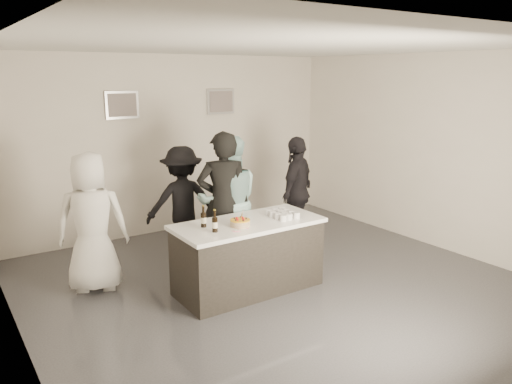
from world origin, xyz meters
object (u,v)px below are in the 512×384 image
(beer_bottle_b, at_px, (215,221))
(person_guest_right, at_px, (297,191))
(person_main_blue, at_px, (229,202))
(person_guest_back, at_px, (182,202))
(bar_counter, at_px, (248,256))
(person_main_black, at_px, (223,203))
(cake, at_px, (240,223))
(beer_bottle_a, at_px, (203,217))
(person_guest_left, at_px, (92,222))

(beer_bottle_b, height_order, person_guest_right, person_guest_right)
(person_main_blue, distance_m, person_guest_back, 0.83)
(bar_counter, distance_m, person_main_black, 0.89)
(person_guest_right, bearing_deg, cake, 1.20)
(beer_bottle_a, distance_m, person_main_black, 0.87)
(person_main_black, bearing_deg, beer_bottle_b, 79.24)
(beer_bottle_b, xyz_separation_m, person_main_black, (0.61, 0.85, -0.05))
(person_guest_right, bearing_deg, person_main_black, -19.78)
(cake, relative_size, beer_bottle_a, 0.94)
(beer_bottle_a, xyz_separation_m, beer_bottle_b, (0.02, -0.24, 0.00))
(person_guest_left, bearing_deg, cake, 162.28)
(cake, relative_size, person_guest_left, 0.14)
(beer_bottle_a, xyz_separation_m, person_main_blue, (0.80, 0.74, -0.10))
(person_guest_back, bearing_deg, person_guest_left, 35.15)
(bar_counter, xyz_separation_m, person_guest_left, (-1.60, 1.10, 0.44))
(person_guest_left, distance_m, person_guest_back, 1.55)
(bar_counter, distance_m, beer_bottle_a, 0.81)
(beer_bottle_a, xyz_separation_m, person_guest_back, (0.43, 1.48, -0.20))
(beer_bottle_a, bearing_deg, person_guest_back, 73.76)
(person_guest_right, height_order, person_guest_back, person_guest_right)
(person_guest_left, bearing_deg, person_guest_back, -139.19)
(cake, height_order, person_main_black, person_main_black)
(beer_bottle_b, bearing_deg, bar_counter, 13.58)
(cake, xyz_separation_m, person_main_blue, (0.42, 0.95, -0.01))
(cake, xyz_separation_m, beer_bottle_b, (-0.36, -0.03, 0.09))
(bar_counter, distance_m, cake, 0.53)
(person_guest_left, bearing_deg, person_guest_right, -158.84)
(beer_bottle_b, bearing_deg, person_main_black, 54.32)
(person_main_black, bearing_deg, bar_counter, 109.63)
(cake, height_order, beer_bottle_a, beer_bottle_a)
(beer_bottle_b, height_order, person_guest_left, person_guest_left)
(person_main_black, height_order, person_main_blue, person_main_black)
(person_main_blue, bearing_deg, person_main_black, 58.64)
(bar_counter, bearing_deg, person_guest_right, 32.90)
(beer_bottle_b, distance_m, person_guest_back, 1.78)
(cake, relative_size, person_main_black, 0.12)
(person_guest_left, xyz_separation_m, person_guest_back, (1.47, 0.49, -0.06))
(person_guest_left, bearing_deg, beer_bottle_a, 158.88)
(beer_bottle_b, relative_size, person_guest_right, 0.15)
(person_main_blue, bearing_deg, bar_counter, 94.57)
(person_guest_back, bearing_deg, bar_counter, 111.48)
(beer_bottle_a, bearing_deg, cake, -28.89)
(person_main_blue, distance_m, person_guest_right, 1.36)
(beer_bottle_b, bearing_deg, person_guest_right, 28.54)
(person_main_black, xyz_separation_m, person_guest_left, (-1.67, 0.38, -0.09))
(beer_bottle_b, height_order, person_main_blue, person_main_blue)
(bar_counter, xyz_separation_m, person_guest_right, (1.59, 1.03, 0.42))
(beer_bottle_a, distance_m, person_main_blue, 1.10)
(bar_counter, relative_size, beer_bottle_b, 7.15)
(cake, relative_size, person_guest_back, 0.15)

